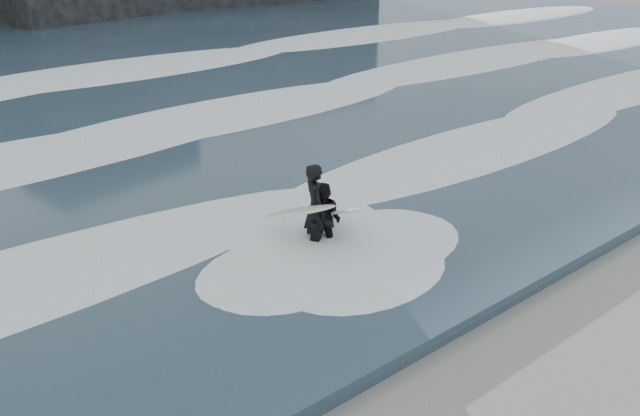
{
  "coord_description": "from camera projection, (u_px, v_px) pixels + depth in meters",
  "views": [
    {
      "loc": [
        -6.51,
        -2.18,
        6.2
      ],
      "look_at": [
        0.53,
        6.72,
        1.0
      ],
      "focal_mm": 35.0,
      "sensor_mm": 36.0,
      "label": 1
    }
  ],
  "objects": [
    {
      "name": "sea",
      "position": [
        8.0,
        69.0,
        28.43
      ],
      "size": [
        90.0,
        52.0,
        0.3
      ],
      "primitive_type": "cube",
      "color": "#2C3E4D",
      "rests_on": "ground"
    },
    {
      "name": "foam_mid",
      "position": [
        118.0,
        131.0,
        19.04
      ],
      "size": [
        60.0,
        4.0,
        0.24
      ],
      "primitive_type": "ellipsoid",
      "color": "white",
      "rests_on": "sea"
    },
    {
      "name": "surfer_right",
      "position": [
        327.0,
        218.0,
        12.57
      ],
      "size": [
        1.38,
        1.98,
        1.53
      ],
      "color": "black",
      "rests_on": "ground"
    },
    {
      "name": "foam_near",
      "position": [
        239.0,
        205.0,
        14.06
      ],
      "size": [
        60.0,
        3.2,
        0.2
      ],
      "primitive_type": "ellipsoid",
      "color": "white",
      "rests_on": "sea"
    },
    {
      "name": "surfer_left",
      "position": [
        313.0,
        209.0,
        12.52
      ],
      "size": [
        1.23,
        1.86,
        1.92
      ],
      "color": "black",
      "rests_on": "ground"
    },
    {
      "name": "foam_far",
      "position": [
        33.0,
        78.0,
        25.45
      ],
      "size": [
        60.0,
        4.8,
        0.3
      ],
      "primitive_type": "ellipsoid",
      "color": "white",
      "rests_on": "sea"
    }
  ]
}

